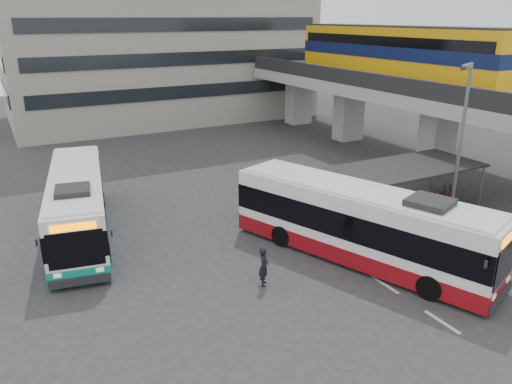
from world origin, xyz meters
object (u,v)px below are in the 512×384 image
bus_main (359,224)px  lamp_post (460,140)px  pedestrian (264,266)px  bus_teal (78,204)px

bus_main → lamp_post: 6.77m
bus_main → pedestrian: size_ratio=7.36×
bus_main → bus_teal: bearing=119.6°
bus_teal → lamp_post: lamp_post is taller
bus_main → pedestrian: bus_main is taller
bus_teal → pedestrian: (5.64, -8.76, -0.74)m
bus_main → bus_teal: 13.65m
bus_main → bus_teal: (-10.50, 8.72, -0.09)m
bus_main → bus_teal: size_ratio=1.05×
bus_teal → pedestrian: size_ratio=7.02×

